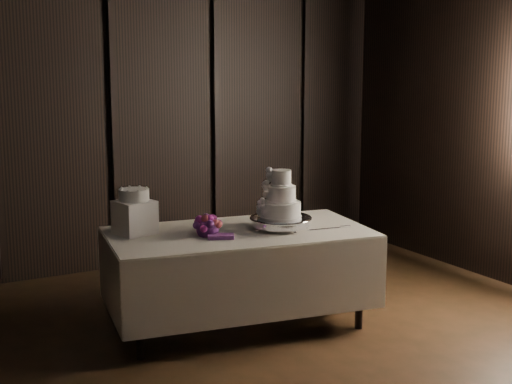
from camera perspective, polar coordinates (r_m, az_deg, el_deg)
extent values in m
cube|color=black|center=(7.10, -11.40, 5.83)|extent=(6.04, 0.04, 3.04)
cube|color=#F0E7CF|center=(5.46, -1.38, -3.18)|extent=(2.12, 1.33, 0.01)
cube|color=white|center=(5.57, -1.36, -7.18)|extent=(1.94, 1.18, 0.71)
cylinder|color=silver|center=(5.52, 1.99, -2.51)|extent=(0.55, 0.55, 0.09)
cylinder|color=white|center=(5.50, 2.00, -1.42)|extent=(0.31, 0.31, 0.12)
cylinder|color=white|center=(5.48, 2.01, -0.15)|extent=(0.23, 0.23, 0.12)
cylinder|color=white|center=(5.46, 2.02, 1.13)|extent=(0.15, 0.15, 0.12)
cube|color=white|center=(5.43, -9.68, -2.00)|extent=(0.31, 0.31, 0.25)
cylinder|color=white|center=(5.40, -9.73, -0.23)|extent=(0.23, 0.23, 0.09)
cube|color=silver|center=(5.52, 5.45, -2.97)|extent=(0.37, 0.08, 0.01)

